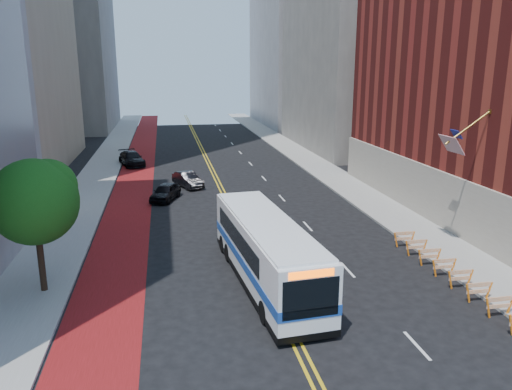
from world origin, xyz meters
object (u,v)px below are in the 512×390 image
object	(u,v)px
car_a	(165,192)
street_tree	(36,198)
car_c	(132,159)
transit_bus	(266,250)
car_b	(188,180)

from	to	relation	value
car_a	street_tree	bearing A→B (deg)	-89.09
street_tree	car_c	size ratio (longest dim) A/B	1.22
car_c	transit_bus	bearing A→B (deg)	-91.39
street_tree	car_b	distance (m)	23.52
transit_bus	car_b	distance (m)	22.67
car_a	car_c	bearing A→B (deg)	123.30
street_tree	transit_bus	bearing A→B (deg)	-4.20
street_tree	car_c	xyz separation A→B (m)	(2.41, 33.47, -4.12)
transit_bus	car_b	world-z (taller)	transit_bus
transit_bus	car_c	size ratio (longest dim) A/B	2.35
transit_bus	car_b	size ratio (longest dim) A/B	3.00
transit_bus	car_b	bearing A→B (deg)	92.65
street_tree	car_b	size ratio (longest dim) A/B	1.56
transit_bus	car_a	bearing A→B (deg)	100.96
transit_bus	street_tree	bearing A→B (deg)	170.99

